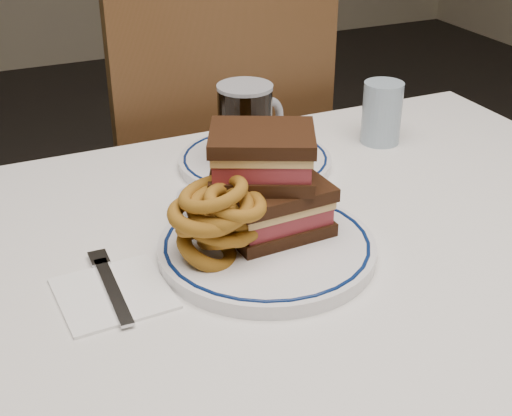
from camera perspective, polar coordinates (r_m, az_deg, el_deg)
name	(u,v)px	position (r m, az deg, el deg)	size (l,w,h in m)	color
dining_table	(265,319)	(0.99, 0.71, -8.91)	(1.27, 0.87, 0.75)	silver
chair_far	(208,173)	(1.62, -3.89, 2.80)	(0.47, 0.47, 1.01)	#432F15
main_plate	(267,247)	(0.93, 0.87, -3.15)	(0.28, 0.28, 0.02)	white
reuben_sandwich	(268,182)	(0.93, 1.00, 2.11)	(0.17, 0.15, 0.14)	black
onion_rings_main	(218,219)	(0.88, -3.09, -0.91)	(0.13, 0.12, 0.13)	brown
ketchup_ramekin	(200,204)	(0.98, -4.54, 0.34)	(0.06, 0.06, 0.04)	silver
beer_mug	(247,128)	(1.13, -0.76, 6.42)	(0.13, 0.09, 0.15)	black
water_glass	(382,113)	(1.27, 10.03, 7.51)	(0.07, 0.07, 0.11)	#91A8BB
far_plate	(255,161)	(1.17, -0.07, 3.79)	(0.25, 0.25, 0.02)	white
onion_rings_far	(260,145)	(1.17, 0.33, 5.06)	(0.10, 0.12, 0.06)	brown
napkin_fork	(113,291)	(0.88, -11.40, -6.56)	(0.13, 0.17, 0.01)	white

